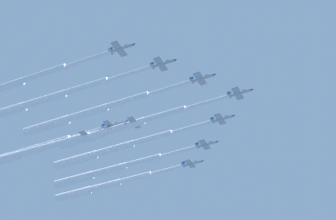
# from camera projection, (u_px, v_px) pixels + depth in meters

# --- Properties ---
(jet_lead) EXTENTS (12.73, 81.74, 4.17)m
(jet_lead) POSITION_uv_depth(u_px,v_px,m) (119.00, 128.00, 208.76)
(jet_lead) COLOR #9EA3AD
(jet_port_inner) EXTENTS (12.82, 81.03, 4.17)m
(jet_port_inner) POSITION_uv_depth(u_px,v_px,m) (110.00, 150.00, 219.92)
(jet_port_inner) COLOR #9EA3AD
(jet_starboard_inner) EXTENTS (12.70, 81.06, 4.21)m
(jet_starboard_inner) POSITION_uv_depth(u_px,v_px,m) (82.00, 115.00, 204.14)
(jet_starboard_inner) COLOR #9EA3AD
(jet_port_mid) EXTENTS (12.20, 77.33, 4.14)m
(jet_port_mid) POSITION_uv_depth(u_px,v_px,m) (105.00, 171.00, 229.39)
(jet_port_mid) COLOR #9EA3AD
(jet_starboard_mid) EXTENTS (11.57, 82.60, 4.19)m
(jet_starboard_mid) POSITION_uv_depth(u_px,v_px,m) (39.00, 101.00, 199.00)
(jet_starboard_mid) COLOR #9EA3AD
(jet_port_outer) EXTENTS (11.85, 73.18, 4.25)m
(jet_port_outer) POSITION_uv_depth(u_px,v_px,m) (102.00, 187.00, 240.43)
(jet_port_outer) COLOR #9EA3AD
(jet_trail_port) EXTENTS (11.44, 78.57, 4.10)m
(jet_trail_port) POSITION_uv_depth(u_px,v_px,m) (31.00, 151.00, 219.16)
(jet_trail_port) COLOR #9EA3AD
(jet_trail_starboard) EXTENTS (12.37, 72.93, 4.13)m
(jet_trail_starboard) POSITION_uv_depth(u_px,v_px,m) (19.00, 153.00, 222.87)
(jet_trail_starboard) COLOR #9EA3AD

